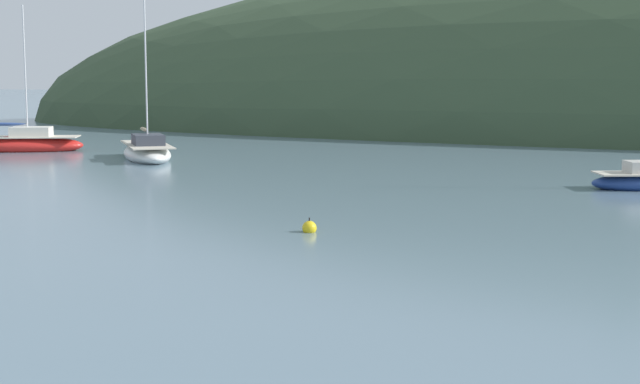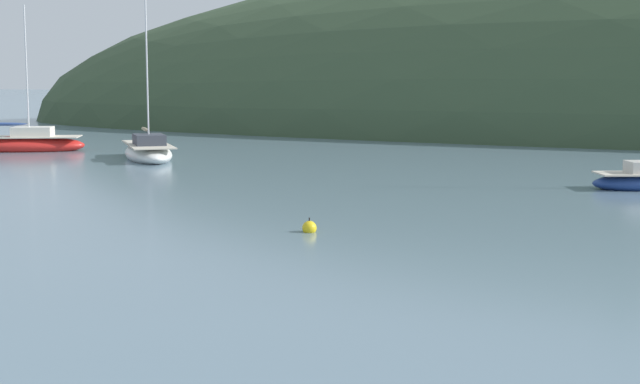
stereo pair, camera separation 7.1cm
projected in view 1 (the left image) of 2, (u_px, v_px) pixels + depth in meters
name	position (u px, v px, depth m)	size (l,w,h in m)	color
sailboat_red_portside	(147.00, 152.00, 50.70)	(6.34, 7.02, 9.14)	white
sailboat_white_near	(23.00, 144.00, 56.21)	(7.67, 5.55, 9.02)	red
mooring_buoy_channel	(309.00, 228.00, 27.81)	(0.44, 0.44, 0.54)	yellow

